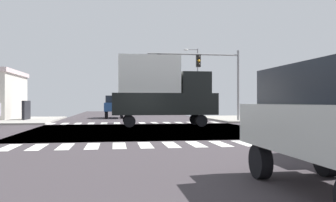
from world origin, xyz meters
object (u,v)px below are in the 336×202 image
at_px(street_lamp, 196,76).
at_px(box_truck_middle_1, 161,89).
at_px(traffic_signal_mast, 202,68).
at_px(suv_queued_3, 114,105).

height_order(street_lamp, box_truck_middle_1, street_lamp).
bearing_deg(street_lamp, box_truck_middle_1, -111.20).
relative_size(traffic_signal_mast, street_lamp, 0.98).
relative_size(street_lamp, suv_queued_3, 1.74).
height_order(traffic_signal_mast, street_lamp, street_lamp).
xyz_separation_m(suv_queued_3, box_truck_middle_1, (3.26, -13.06, 1.17)).
bearing_deg(suv_queued_3, traffic_signal_mast, 128.96).
distance_m(suv_queued_3, box_truck_middle_1, 13.51).
xyz_separation_m(traffic_signal_mast, suv_queued_3, (-7.28, 9.00, -3.11)).
bearing_deg(street_lamp, traffic_signal_mast, -100.52).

